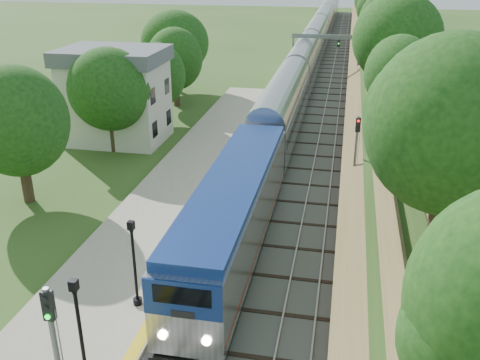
% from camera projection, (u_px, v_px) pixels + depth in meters
% --- Properties ---
extents(trackbed, '(9.50, 170.00, 0.28)m').
position_uv_depth(trackbed, '(322.00, 76.00, 71.41)').
color(trackbed, '#4C4944').
rests_on(trackbed, ground).
extents(platform, '(6.40, 68.00, 0.38)m').
position_uv_depth(platform, '(163.00, 218.00, 32.97)').
color(platform, gray).
rests_on(platform, ground).
extents(yellow_stripe, '(0.55, 68.00, 0.01)m').
position_uv_depth(yellow_stripe, '(208.00, 219.00, 32.38)').
color(yellow_stripe, gold).
rests_on(yellow_stripe, platform).
extents(embankment, '(10.64, 170.00, 11.70)m').
position_uv_depth(embankment, '(388.00, 64.00, 69.15)').
color(embankment, brown).
rests_on(embankment, ground).
extents(station_building, '(8.60, 6.60, 8.00)m').
position_uv_depth(station_building, '(116.00, 95.00, 45.67)').
color(station_building, beige).
rests_on(station_building, ground).
extents(signal_gantry, '(8.40, 0.38, 6.20)m').
position_uv_depth(signal_gantry, '(326.00, 46.00, 64.94)').
color(signal_gantry, slate).
rests_on(signal_gantry, ground).
extents(trees_behind_platform, '(7.82, 53.32, 7.21)m').
position_uv_depth(trees_behind_platform, '(99.00, 123.00, 36.56)').
color(trees_behind_platform, '#332316').
rests_on(trees_behind_platform, ground).
extents(train, '(3.07, 143.92, 4.51)m').
position_uv_depth(train, '(315.00, 42.00, 83.89)').
color(train, black).
rests_on(train, trackbed).
extents(lamppost_mid, '(0.44, 0.44, 4.49)m').
position_uv_depth(lamppost_mid, '(81.00, 338.00, 19.37)').
color(lamppost_mid, black).
rests_on(lamppost_mid, platform).
extents(lamppost_far, '(0.42, 0.42, 4.26)m').
position_uv_depth(lamppost_far, '(135.00, 268.00, 23.83)').
color(lamppost_far, black).
rests_on(lamppost_far, platform).
extents(signal_platform, '(0.34, 0.27, 5.86)m').
position_uv_depth(signal_platform, '(56.00, 350.00, 16.48)').
color(signal_platform, slate).
rests_on(signal_platform, platform).
extents(signal_farside, '(0.31, 0.25, 5.66)m').
position_uv_depth(signal_farside, '(356.00, 149.00, 34.44)').
color(signal_farside, slate).
rests_on(signal_farside, ground).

